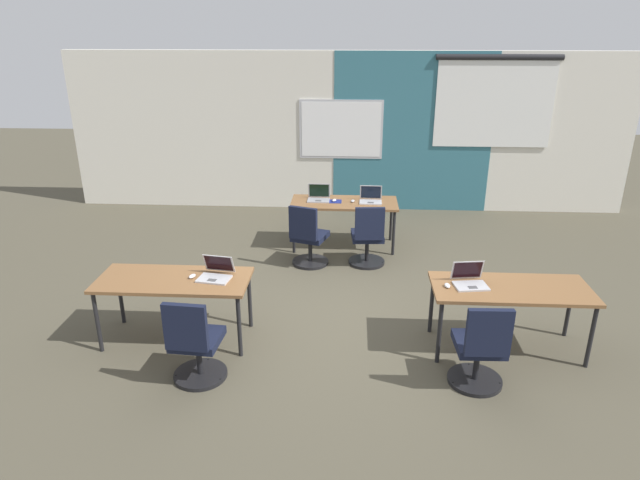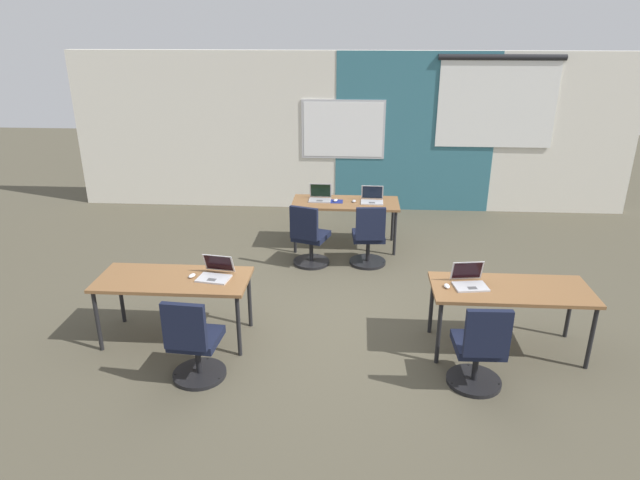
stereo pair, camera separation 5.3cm
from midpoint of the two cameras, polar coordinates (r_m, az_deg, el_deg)
name	(u,v)px [view 2 (the right image)]	position (r m, az deg, el deg)	size (l,w,h in m)	color
ground_plane	(340,316)	(6.58, 2.32, -7.81)	(24.00, 24.00, 0.00)	#4C4738
back_wall_assembly	(352,132)	(10.10, 3.45, 11.09)	(10.00, 0.27, 2.80)	silver
desk_near_left	(174,283)	(6.04, -14.64, -4.33)	(1.60, 0.70, 0.72)	brown
desk_near_right	(511,293)	(5.97, 19.34, -5.21)	(1.60, 0.70, 0.72)	brown
desk_far_center	(345,206)	(8.35, 2.83, 3.57)	(1.60, 0.70, 0.72)	brown
laptop_far_left	(320,197)	(8.39, 0.19, 4.49)	(0.33, 0.27, 0.24)	#9E9EA3
mousepad_far_left	(336,201)	(8.33, 1.80, 4.01)	(0.22, 0.19, 0.00)	navy
mouse_far_left	(336,200)	(8.33, 1.80, 4.13)	(0.08, 0.11, 0.03)	silver
chair_far_left	(309,240)	(7.75, -0.93, -0.05)	(0.56, 0.61, 0.92)	black
laptop_near_right_inner	(469,281)	(5.85, 15.43, -4.09)	(0.37, 0.34, 0.23)	#B7B7BC
mouse_near_right_inner	(447,286)	(5.76, 13.23, -4.65)	(0.06, 0.10, 0.03)	silver
chair_near_right_inner	(479,353)	(5.42, 16.40, -11.14)	(0.52, 0.55, 0.92)	black
laptop_near_left_inner	(215,273)	(5.92, -10.50, -3.37)	(0.38, 0.36, 0.22)	#B7B7BC
mouse_near_left_inner	(192,276)	(5.98, -12.84, -3.61)	(0.09, 0.11, 0.03)	silver
chair_near_left_inner	(194,346)	(5.43, -12.60, -10.67)	(0.52, 0.56, 0.92)	black
laptop_far_right	(372,199)	(8.34, 5.59, 4.27)	(0.34, 0.29, 0.23)	#B7B7BC
mouse_far_right	(354,201)	(8.32, 3.72, 4.04)	(0.07, 0.11, 0.03)	#B2B2B7
chair_far_right	(369,241)	(7.78, 5.25, -0.07)	(0.52, 0.55, 0.92)	black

